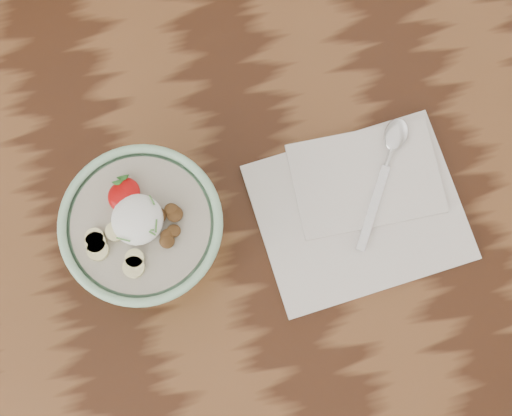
{
  "coord_description": "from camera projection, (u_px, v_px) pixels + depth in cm",
  "views": [
    {
      "loc": [
        15.64,
        -22.02,
        158.5
      ],
      "look_at": [
        19.34,
        -7.35,
        85.48
      ],
      "focal_mm": 50.0,
      "sensor_mm": 36.0,
      "label": 1
    }
  ],
  "objects": [
    {
      "name": "spoon",
      "position": [
        390.0,
        153.0,
        0.85
      ],
      "size": [
        10.77,
        15.27,
        0.89
      ],
      "rotation": [
        0.0,
        0.0,
        -0.57
      ],
      "color": "silver",
      "rests_on": "napkin"
    },
    {
      "name": "napkin",
      "position": [
        360.0,
        205.0,
        0.85
      ],
      "size": [
        24.79,
        20.51,
        1.46
      ],
      "rotation": [
        0.0,
        0.0,
        0.06
      ],
      "color": "silver",
      "rests_on": "table"
    },
    {
      "name": "breakfast_bowl",
      "position": [
        145.0,
        230.0,
        0.79
      ],
      "size": [
        17.57,
        17.57,
        12.04
      ],
      "rotation": [
        0.0,
        0.0,
        0.21
      ],
      "color": "#97CBA3",
      "rests_on": "table"
    },
    {
      "name": "table",
      "position": [
        101.0,
        220.0,
        0.94
      ],
      "size": [
        160.0,
        90.0,
        75.0
      ],
      "color": "#351A0D",
      "rests_on": "ground"
    }
  ]
}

